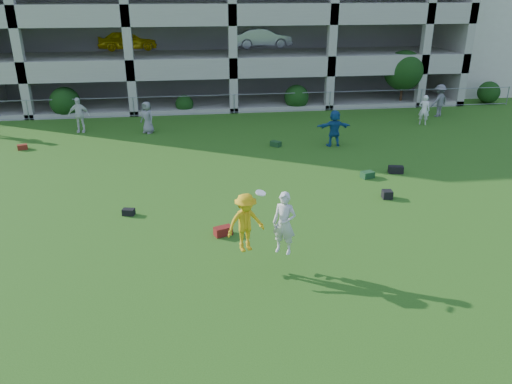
{
  "coord_description": "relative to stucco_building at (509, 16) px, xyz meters",
  "views": [
    {
      "loc": [
        -2.8,
        -10.98,
        7.25
      ],
      "look_at": [
        -0.86,
        3.0,
        1.4
      ],
      "focal_mm": 35.0,
      "sensor_mm": 36.0,
      "label": 1
    }
  ],
  "objects": [
    {
      "name": "ground",
      "position": [
        -23.0,
        -28.0,
        -5.0
      ],
      "size": [
        100.0,
        100.0,
        0.0
      ],
      "primitive_type": "plane",
      "color": "#235114",
      "rests_on": "ground"
    },
    {
      "name": "bag_red_a",
      "position": [
        -24.91,
        -25.01,
        -4.86
      ],
      "size": [
        0.62,
        0.47,
        0.28
      ],
      "primitive_type": "cube",
      "rotation": [
        0.0,
        0.0,
        0.35
      ],
      "color": "#621110",
      "rests_on": "ground"
    },
    {
      "name": "bag_red_f",
      "position": [
        -33.74,
        -14.84,
        -4.88
      ],
      "size": [
        0.52,
        0.41,
        0.24
      ],
      "primitive_type": "cube",
      "rotation": [
        0.0,
        0.0,
        0.32
      ],
      "color": "#5F1910",
      "rests_on": "ground"
    },
    {
      "name": "frisbee_contest",
      "position": [
        -24.12,
        -27.13,
        -3.6
      ],
      "size": [
        2.0,
        0.97,
        1.85
      ],
      "color": "gold",
      "rests_on": "ground"
    },
    {
      "name": "stucco_building",
      "position": [
        0.0,
        0.0,
        0.0
      ],
      "size": [
        16.0,
        14.0,
        10.0
      ],
      "primitive_type": "cube",
      "color": "beige",
      "rests_on": "ground"
    },
    {
      "name": "bag_green_g",
      "position": [
        -21.65,
        -16.0,
        -4.88
      ],
      "size": [
        0.57,
        0.56,
        0.25
      ],
      "primitive_type": "cube",
      "rotation": [
        0.0,
        0.0,
        -0.77
      ],
      "color": "#14381F",
      "rests_on": "ground"
    },
    {
      "name": "bystander_b",
      "position": [
        -31.53,
        -12.03,
        -4.07
      ],
      "size": [
        1.11,
        0.51,
        1.85
      ],
      "primitive_type": "imported",
      "rotation": [
        0.0,
        0.0,
        -0.05
      ],
      "color": "white",
      "rests_on": "ground"
    },
    {
      "name": "bag_black_b",
      "position": [
        -27.99,
        -23.08,
        -4.89
      ],
      "size": [
        0.45,
        0.34,
        0.22
      ],
      "primitive_type": "cube",
      "rotation": [
        0.0,
        0.0,
        -0.24
      ],
      "color": "black",
      "rests_on": "ground"
    },
    {
      "name": "parking_garage",
      "position": [
        -23.01,
        -0.3,
        1.01
      ],
      "size": [
        30.0,
        14.0,
        12.0
      ],
      "color": "#9E998C",
      "rests_on": "ground"
    },
    {
      "name": "bystander_c",
      "position": [
        -27.95,
        -12.72,
        -4.16
      ],
      "size": [
        0.97,
        0.95,
        1.68
      ],
      "primitive_type": "imported",
      "rotation": [
        0.0,
        0.0,
        -0.74
      ],
      "color": "gray",
      "rests_on": "ground"
    },
    {
      "name": "shrub_row",
      "position": [
        -18.41,
        -8.3,
        -3.49
      ],
      "size": [
        34.38,
        2.52,
        3.5
      ],
      "color": "#163D11",
      "rests_on": "ground"
    },
    {
      "name": "bag_green_c",
      "position": [
        -18.69,
        -20.76,
        -4.87
      ],
      "size": [
        0.58,
        0.49,
        0.26
      ],
      "primitive_type": "cube",
      "rotation": [
        0.0,
        0.0,
        0.31
      ],
      "color": "#153A1C",
      "rests_on": "ground"
    },
    {
      "name": "crate_d",
      "position": [
        -18.7,
        -22.9,
        -4.85
      ],
      "size": [
        0.38,
        0.38,
        0.3
      ],
      "primitive_type": "cube",
      "rotation": [
        0.0,
        0.0,
        -0.1
      ],
      "color": "black",
      "rests_on": "ground"
    },
    {
      "name": "bystander_f",
      "position": [
        -11.01,
        -11.38,
        -4.05
      ],
      "size": [
        1.41,
        1.16,
        1.9
      ],
      "primitive_type": "imported",
      "rotation": [
        0.0,
        0.0,
        3.58
      ],
      "color": "slate",
      "rests_on": "ground"
    },
    {
      "name": "bag_black_e",
      "position": [
        -17.33,
        -20.39,
        -4.85
      ],
      "size": [
        0.65,
        0.42,
        0.3
      ],
      "primitive_type": "cube",
      "rotation": [
        0.0,
        0.0,
        -0.22
      ],
      "color": "black",
      "rests_on": "ground"
    },
    {
      "name": "fence",
      "position": [
        -23.0,
        -9.0,
        -4.39
      ],
      "size": [
        36.06,
        0.06,
        1.2
      ],
      "color": "gray",
      "rests_on": "ground"
    },
    {
      "name": "bystander_d",
      "position": [
        -18.84,
        -16.31,
        -4.11
      ],
      "size": [
        1.65,
        0.53,
        1.77
      ],
      "primitive_type": "imported",
      "rotation": [
        0.0,
        0.0,
        3.14
      ],
      "color": "#1E508B",
      "rests_on": "ground"
    },
    {
      "name": "bystander_e",
      "position": [
        -12.73,
        -13.07,
        -4.17
      ],
      "size": [
        0.73,
        0.65,
        1.67
      ],
      "primitive_type": "imported",
      "rotation": [
        0.0,
        0.0,
        2.61
      ],
      "color": "white",
      "rests_on": "ground"
    }
  ]
}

